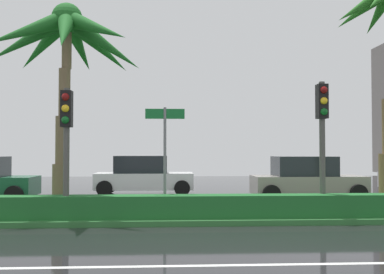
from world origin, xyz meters
The scene contains 10 objects.
ground_plane centered at (0.00, 9.00, -0.05)m, with size 90.00×42.00×0.10m, color black.
near_lane_divider_stripe centered at (0.00, 2.00, 0.00)m, with size 81.00×0.14×0.01m, color white.
median_strip centered at (0.00, 8.00, 0.07)m, with size 85.50×4.00×0.15m, color #2D6B33.
median_hedge centered at (0.00, 6.60, 0.45)m, with size 76.50×0.70×0.60m.
palm_tree_mid_left centered at (-4.68, 7.95, 5.03)m, with size 4.66×4.79×6.14m.
traffic_signal_median_left centered at (-4.39, 6.54, 2.52)m, with size 0.28×0.43×3.44m.
traffic_signal_median_right centered at (2.58, 6.85, 2.71)m, with size 0.28×0.43×3.71m.
street_name_sign centered at (-1.80, 7.17, 2.08)m, with size 1.10×0.08×3.00m.
car_in_traffic_second centered at (-2.77, 15.01, 0.83)m, with size 4.30×2.02×1.72m.
car_in_traffic_third centered at (3.75, 12.15, 0.83)m, with size 4.30×2.02×1.72m.
Camera 1 is at (-1.78, -5.82, 1.92)m, focal length 43.48 mm.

